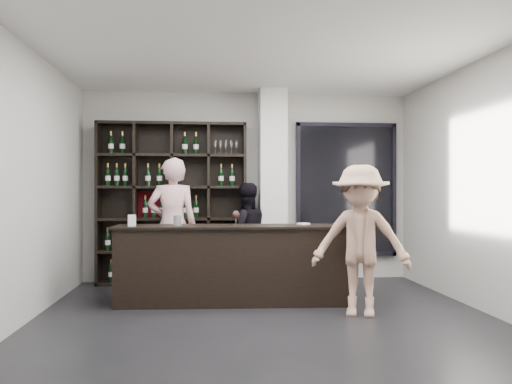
{
  "coord_description": "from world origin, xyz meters",
  "views": [
    {
      "loc": [
        -0.62,
        -4.98,
        1.37
      ],
      "look_at": [
        -0.03,
        1.1,
        1.36
      ],
      "focal_mm": 35.0,
      "sensor_mm": 36.0,
      "label": 1
    }
  ],
  "objects": [
    {
      "name": "floor",
      "position": [
        0.0,
        0.0,
        -0.01
      ],
      "size": [
        5.0,
        5.5,
        0.01
      ],
      "primitive_type": "cube",
      "color": "black",
      "rests_on": "ground"
    },
    {
      "name": "wine_shelf",
      "position": [
        -1.15,
        2.57,
        1.2
      ],
      "size": [
        2.2,
        0.35,
        2.4
      ],
      "primitive_type": null,
      "color": "black",
      "rests_on": "floor"
    },
    {
      "name": "structural_column",
      "position": [
        0.35,
        2.47,
        1.45
      ],
      "size": [
        0.4,
        0.4,
        2.9
      ],
      "primitive_type": "cube",
      "color": "silver",
      "rests_on": "floor"
    },
    {
      "name": "glass_panel",
      "position": [
        1.55,
        2.69,
        1.4
      ],
      "size": [
        1.6,
        0.08,
        2.1
      ],
      "color": "black",
      "rests_on": "floor"
    },
    {
      "name": "tasting_counter",
      "position": [
        -0.29,
        1.1,
        0.48
      ],
      "size": [
        2.92,
        0.61,
        0.96
      ],
      "rotation": [
        0.0,
        0.0,
        -0.05
      ],
      "color": "black",
      "rests_on": "floor"
    },
    {
      "name": "taster_pink",
      "position": [
        -1.1,
        1.85,
        0.91
      ],
      "size": [
        0.71,
        0.5,
        1.82
      ],
      "primitive_type": "imported",
      "rotation": [
        0.0,
        0.0,
        3.25
      ],
      "color": "#D7A2A4",
      "rests_on": "floor"
    },
    {
      "name": "taster_black",
      "position": [
        -0.07,
        2.33,
        0.75
      ],
      "size": [
        0.84,
        0.72,
        1.5
      ],
      "primitive_type": "imported",
      "rotation": [
        0.0,
        0.0,
        3.38
      ],
      "color": "black",
      "rests_on": "floor"
    },
    {
      "name": "customer",
      "position": [
        1.06,
        0.4,
        0.83
      ],
      "size": [
        1.22,
        0.95,
        1.67
      ],
      "primitive_type": "imported",
      "rotation": [
        0.0,
        0.0,
        -0.35
      ],
      "color": "tan",
      "rests_on": "floor"
    },
    {
      "name": "wine_glass",
      "position": [
        -0.28,
        1.08,
        1.06
      ],
      "size": [
        0.09,
        0.09,
        0.2
      ],
      "primitive_type": null,
      "rotation": [
        0.0,
        0.0,
        -0.03
      ],
      "color": "white",
      "rests_on": "tasting_counter"
    },
    {
      "name": "spit_cup",
      "position": [
        -0.99,
        1.07,
        1.02
      ],
      "size": [
        0.11,
        0.11,
        0.13
      ],
      "primitive_type": "cylinder",
      "rotation": [
        0.0,
        0.0,
        0.23
      ],
      "color": "#A1AFBE",
      "rests_on": "tasting_counter"
    },
    {
      "name": "napkin_stack",
      "position": [
        0.57,
        1.16,
        0.97
      ],
      "size": [
        0.16,
        0.16,
        0.02
      ],
      "primitive_type": "cube",
      "rotation": [
        0.0,
        0.0,
        0.39
      ],
      "color": "white",
      "rests_on": "tasting_counter"
    },
    {
      "name": "card_stand",
      "position": [
        -1.52,
        1.04,
        1.03
      ],
      "size": [
        0.1,
        0.07,
        0.14
      ],
      "primitive_type": "cube",
      "rotation": [
        0.0,
        0.0,
        0.24
      ],
      "color": "white",
      "rests_on": "tasting_counter"
    }
  ]
}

